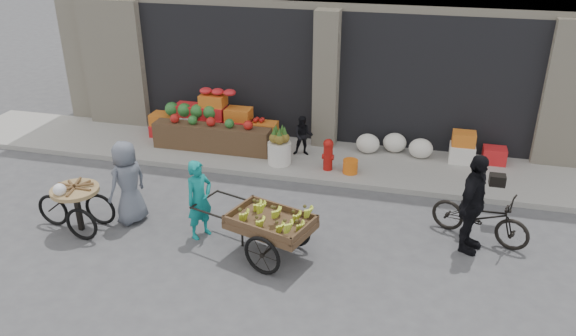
% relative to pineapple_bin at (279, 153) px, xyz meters
% --- Properties ---
extents(ground, '(80.00, 80.00, 0.00)m').
position_rel_pineapple_bin_xyz_m(ground, '(0.75, -3.60, -0.37)').
color(ground, '#424244').
rests_on(ground, ground).
extents(sidewalk, '(18.00, 2.20, 0.12)m').
position_rel_pineapple_bin_xyz_m(sidewalk, '(0.75, 0.50, -0.31)').
color(sidewalk, gray).
rests_on(sidewalk, ground).
extents(fruit_display, '(3.10, 1.12, 1.24)m').
position_rel_pineapple_bin_xyz_m(fruit_display, '(-1.73, 0.78, 0.30)').
color(fruit_display, red).
rests_on(fruit_display, sidewalk).
extents(pineapple_bin, '(0.52, 0.52, 0.50)m').
position_rel_pineapple_bin_xyz_m(pineapple_bin, '(0.00, 0.00, 0.00)').
color(pineapple_bin, silver).
rests_on(pineapple_bin, sidewalk).
extents(fire_hydrant, '(0.22, 0.22, 0.71)m').
position_rel_pineapple_bin_xyz_m(fire_hydrant, '(1.10, -0.05, 0.13)').
color(fire_hydrant, '#A5140F').
rests_on(fire_hydrant, sidewalk).
extents(orange_bucket, '(0.32, 0.32, 0.30)m').
position_rel_pineapple_bin_xyz_m(orange_bucket, '(1.60, -0.10, -0.10)').
color(orange_bucket, orange).
rests_on(orange_bucket, sidewalk).
extents(right_bay_goods, '(3.35, 0.60, 0.70)m').
position_rel_pineapple_bin_xyz_m(right_bay_goods, '(3.36, 1.10, 0.04)').
color(right_bay_goods, silver).
rests_on(right_bay_goods, sidewalk).
extents(seated_person, '(0.51, 0.43, 0.93)m').
position_rel_pineapple_bin_xyz_m(seated_person, '(0.40, 0.60, 0.21)').
color(seated_person, black).
rests_on(seated_person, sidewalk).
extents(banana_cart, '(2.44, 1.53, 0.95)m').
position_rel_pineapple_bin_xyz_m(banana_cart, '(0.72, -3.38, 0.32)').
color(banana_cart, brown).
rests_on(banana_cart, ground).
extents(vendor_woman, '(0.56, 0.63, 1.44)m').
position_rel_pineapple_bin_xyz_m(vendor_woman, '(-0.61, -3.06, 0.35)').
color(vendor_woman, '#107F7D').
rests_on(vendor_woman, ground).
extents(tricycle_cart, '(1.43, 0.88, 0.95)m').
position_rel_pineapple_bin_xyz_m(tricycle_cart, '(-2.81, -3.41, 0.20)').
color(tricycle_cart, '#9E7F51').
rests_on(tricycle_cart, ground).
extents(vendor_grey, '(0.77, 0.91, 1.58)m').
position_rel_pineapple_bin_xyz_m(vendor_grey, '(-2.06, -2.90, 0.42)').
color(vendor_grey, slate).
rests_on(vendor_grey, ground).
extents(bicycle, '(1.81, 1.19, 0.90)m').
position_rel_pineapple_bin_xyz_m(bicycle, '(4.14, -1.96, 0.08)').
color(bicycle, black).
rests_on(bicycle, ground).
extents(cyclist, '(0.77, 1.11, 1.75)m').
position_rel_pineapple_bin_xyz_m(cyclist, '(3.94, -2.36, 0.50)').
color(cyclist, black).
rests_on(cyclist, ground).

